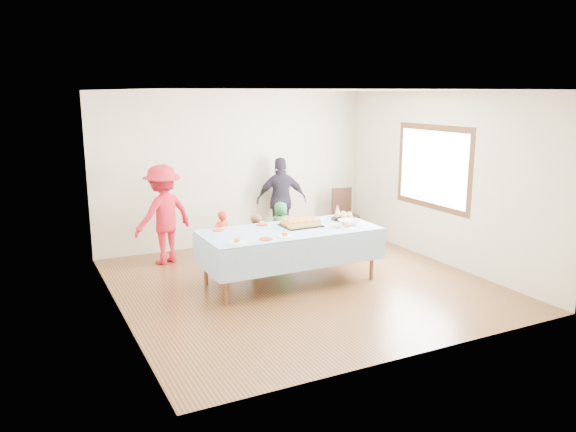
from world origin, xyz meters
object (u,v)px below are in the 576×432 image
object	(u,v)px
dining_chair	(344,210)
birthday_cake	(301,223)
party_table	(290,233)
adult_left	(163,215)

from	to	relation	value
dining_chair	birthday_cake	bearing A→B (deg)	-130.34
party_table	birthday_cake	distance (m)	0.28
party_table	adult_left	size ratio (longest dim) A/B	1.59
party_table	adult_left	distance (m)	2.20
birthday_cake	dining_chair	world-z (taller)	dining_chair
dining_chair	adult_left	world-z (taller)	adult_left
dining_chair	adult_left	size ratio (longest dim) A/B	0.58
dining_chair	adult_left	xyz separation A→B (m)	(-3.43, -0.13, 0.28)
birthday_cake	adult_left	size ratio (longest dim) A/B	0.35
birthday_cake	adult_left	xyz separation A→B (m)	(-1.59, 1.62, -0.04)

